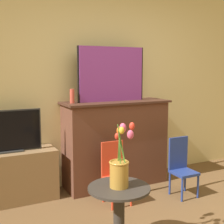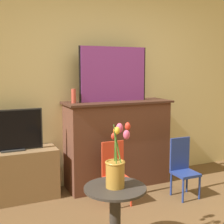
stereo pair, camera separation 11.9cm
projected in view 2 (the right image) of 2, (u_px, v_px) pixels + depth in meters
name	position (u px, v px, depth m)	size (l,w,h in m)	color
wall_back	(101.00, 79.00, 4.05)	(8.00, 0.06, 2.70)	beige
fireplace_mantel	(117.00, 142.00, 3.98)	(1.36, 0.49, 1.08)	brown
painting	(114.00, 74.00, 3.84)	(0.89, 0.03, 0.67)	black
mantel_candle	(74.00, 96.00, 3.66)	(0.05, 0.05, 0.17)	#CC4C3D
tv_stand	(14.00, 176.00, 3.52)	(0.97, 0.35, 0.58)	olive
tv_monitor	(12.00, 131.00, 3.45)	(0.67, 0.12, 0.47)	#2D2D2D
chair_red	(115.00, 171.00, 3.46)	(0.26, 0.26, 0.69)	red
chair_blue	(183.00, 165.00, 3.64)	(0.26, 0.26, 0.69)	navy
side_table	(115.00, 210.00, 2.51)	(0.50, 0.50, 0.55)	#332D28
vase_tulips	(116.00, 167.00, 2.47)	(0.20, 0.23, 0.53)	#B78433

